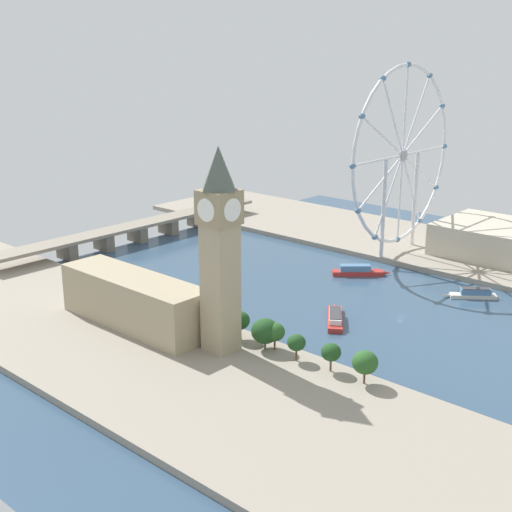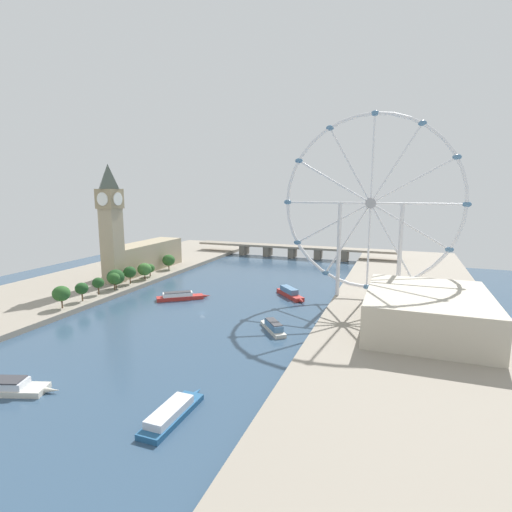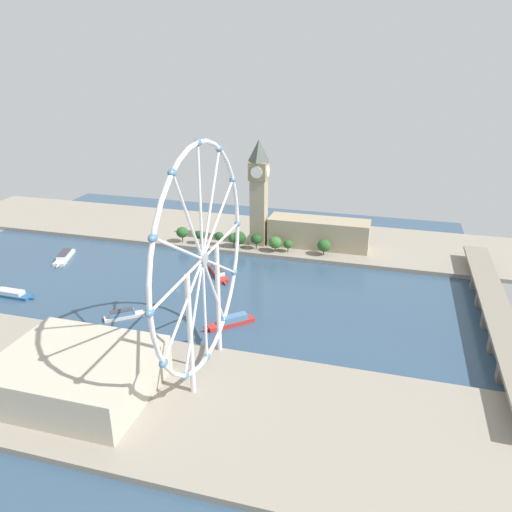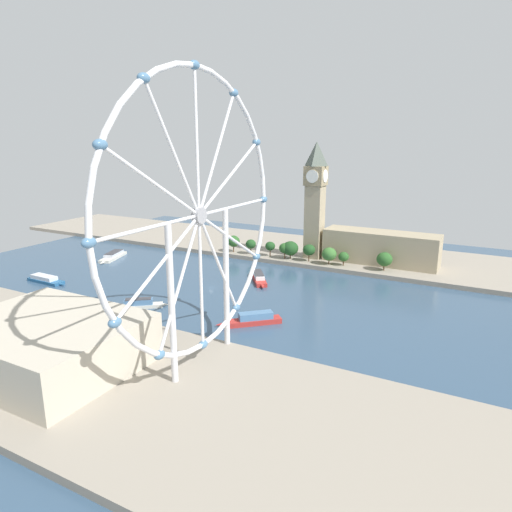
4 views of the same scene
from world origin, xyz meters
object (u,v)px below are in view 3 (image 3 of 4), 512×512
object	(u,v)px
parliament_block	(319,233)
river_bridge	(497,315)
riverside_hall	(77,374)
tour_boat_1	(231,322)
tour_boat_3	(218,273)
ferris_wheel	(203,261)
tour_boat_2	(12,294)
tour_boat_4	(64,256)
clock_tower	(259,191)
tour_boat_0	(124,315)

from	to	relation	value
parliament_block	river_bridge	distance (m)	150.07
riverside_hall	river_bridge	xyz separation A→B (m)	(-117.23, 192.39, -3.84)
tour_boat_1	tour_boat_3	size ratio (longest dim) A/B	0.90
parliament_block	tour_boat_3	bearing A→B (deg)	-41.33
tour_boat_3	ferris_wheel	bearing A→B (deg)	-18.94
tour_boat_2	tour_boat_4	world-z (taller)	tour_boat_4
tour_boat_2	tour_boat_4	size ratio (longest dim) A/B	0.90
parliament_block	riverside_hall	size ratio (longest dim) A/B	1.16
clock_tower	tour_boat_2	xyz separation A→B (m)	(128.36, -130.05, -44.56)
tour_boat_0	tour_boat_2	distance (m)	83.87
tour_boat_2	tour_boat_4	xyz separation A→B (m)	(-64.03, -6.33, 0.17)
tour_boat_1	tour_boat_4	xyz separation A→B (m)	(-60.95, -153.89, -0.38)
riverside_hall	tour_boat_0	distance (m)	73.48
ferris_wheel	river_bridge	size ratio (longest dim) A/B	0.54
ferris_wheel	river_bridge	world-z (taller)	ferris_wheel
clock_tower	river_bridge	xyz separation A→B (m)	(87.47, 163.73, -37.92)
riverside_hall	tour_boat_3	size ratio (longest dim) A/B	2.24
clock_tower	tour_boat_1	bearing A→B (deg)	7.96
riverside_hall	tour_boat_4	xyz separation A→B (m)	(-140.38, -107.72, -10.31)
tour_boat_2	parliament_block	bearing A→B (deg)	38.13
tour_boat_1	tour_boat_2	bearing A→B (deg)	-41.12
parliament_block	tour_boat_2	xyz separation A→B (m)	(135.24, -177.22, -12.36)
river_bridge	tour_boat_3	distance (m)	178.71
riverside_hall	tour_boat_2	size ratio (longest dim) A/B	2.15
clock_tower	river_bridge	distance (m)	189.46
tour_boat_0	tour_boat_3	bearing A→B (deg)	27.40
ferris_wheel	tour_boat_0	xyz separation A→B (m)	(-38.84, -67.79, -58.09)
clock_tower	tour_boat_4	xyz separation A→B (m)	(64.33, -136.38, -44.39)
riverside_hall	river_bridge	size ratio (longest dim) A/B	0.33
tour_boat_3	riverside_hall	bearing A→B (deg)	-42.34
river_bridge	tour_boat_1	world-z (taller)	river_bridge
riverside_hall	river_bridge	bearing A→B (deg)	121.36
parliament_block	tour_boat_2	size ratio (longest dim) A/B	2.50
parliament_block	tour_boat_3	xyz separation A→B (m)	(68.39, -60.14, -12.11)
river_bridge	tour_boat_0	world-z (taller)	river_bridge
ferris_wheel	parliament_block	bearing A→B (deg)	171.85
tour_boat_4	ferris_wheel	bearing A→B (deg)	37.12
tour_boat_3	tour_boat_4	world-z (taller)	tour_boat_3
ferris_wheel	tour_boat_0	distance (m)	97.35
ferris_wheel	river_bridge	bearing A→B (deg)	120.99
tour_boat_3	tour_boat_2	bearing A→B (deg)	-96.36
ferris_wheel	riverside_hall	world-z (taller)	ferris_wheel
parliament_block	tour_boat_2	world-z (taller)	parliament_block
tour_boat_0	tour_boat_1	world-z (taller)	tour_boat_1
parliament_block	tour_boat_0	world-z (taller)	parliament_block
clock_tower	parliament_block	bearing A→B (deg)	98.30
tour_boat_0	tour_boat_1	bearing A→B (deg)	-30.01
clock_tower	tour_boat_0	size ratio (longest dim) A/B	3.54
riverside_hall	tour_boat_4	world-z (taller)	riverside_hall
river_bridge	parliament_block	bearing A→B (deg)	-128.99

